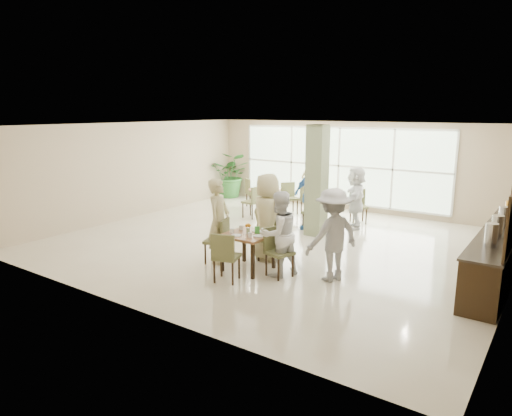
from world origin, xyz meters
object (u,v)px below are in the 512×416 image
Objects in this scene: buffet_counter at (500,249)px; potted_plant at (231,175)px; round_table_right at (326,203)px; adult_b at (356,198)px; round_table_left at (265,195)px; teen_far at (267,217)px; adult_a at (310,196)px; teen_standing at (333,235)px; main_table at (248,239)px; teen_left at (219,221)px; teen_right at (279,234)px; adult_standing at (310,185)px.

potted_plant is at bearing 158.94° from buffet_counter.
adult_b reaches higher than round_table_right.
teen_far reaches higher than round_table_left.
buffet_counter is at bearing -16.92° from round_table_left.
adult_a is at bearing 167.31° from buffet_counter.
potted_plant is 0.91× the size of adult_a.
potted_plant is at bearing -104.11° from teen_standing.
adult_b is at bearing 56.31° from adult_a.
round_table_left is 0.21× the size of buffet_counter.
teen_left is (-0.78, 0.05, 0.24)m from main_table.
teen_standing is (4.22, -4.06, 0.33)m from round_table_left.
adult_b is at bearing -16.79° from potted_plant.
round_table_left is at bearing 168.80° from adult_a.
teen_right is at bearing -18.51° from adult_b.
potted_plant is (-9.28, 3.57, 0.27)m from buffet_counter.
teen_far is 1.12× the size of teen_right.
teen_left is at bearing -37.40° from adult_b.
round_table_right is at bearing 102.64° from adult_a.
teen_right is (0.72, -0.69, -0.10)m from teen_far.
adult_a is (-0.45, 2.72, -0.03)m from teen_far.
adult_standing is (-3.30, 5.28, -0.08)m from teen_standing.
main_table is 0.82m from teen_left.
adult_b is (-1.17, 3.89, -0.04)m from teen_standing.
teen_left is 1.45m from teen_right.
potted_plant is 0.93× the size of teen_left.
buffet_counter reaches higher than main_table.
teen_right is 6.11m from adult_standing.
teen_standing reaches higher than adult_b.
adult_b is at bearing -154.85° from teen_right.
round_table_left is at bearing 178.16° from round_table_right.
main_table and round_table_left have the same top height.
round_table_right is 4.51m from teen_right.
teen_standing reaches higher than main_table.
buffet_counter is 2.60× the size of adult_a.
potted_plant is 1.04× the size of adult_standing.
main_table is 5.97m from adult_standing.
teen_right is (3.28, -4.42, 0.28)m from round_table_left.
teen_standing is 0.97× the size of adult_a.
teen_right is at bearing -146.18° from buffet_counter.
round_table_left is 0.56× the size of adult_a.
teen_right is 0.99× the size of adult_b.
teen_standing is at bearing -175.63° from teen_far.
teen_left is at bearing -80.19° from adult_a.
adult_a is at bearing -65.26° from teen_far.
adult_b is (-0.22, 4.26, 0.01)m from teen_right.
adult_standing is (-0.91, 5.68, -0.10)m from teen_left.
teen_right is at bearing 102.94° from adult_standing.
round_table_left is at bearing 163.08° from buffet_counter.
adult_standing is (-1.19, 2.23, -0.11)m from adult_a.
teen_far is (-0.06, 0.77, 0.28)m from main_table.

